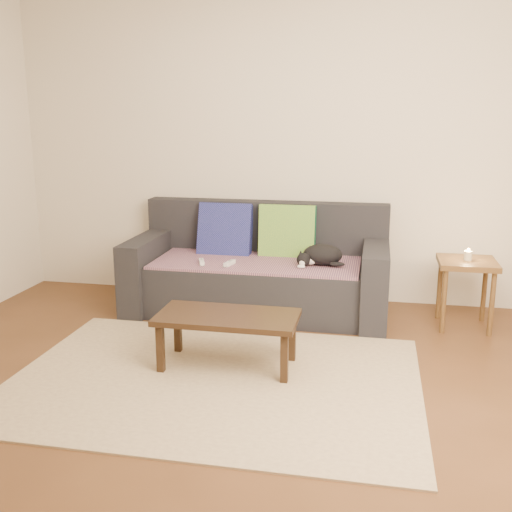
{
  "coord_description": "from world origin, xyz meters",
  "views": [
    {
      "loc": [
        0.93,
        -3.15,
        1.61
      ],
      "look_at": [
        0.05,
        1.2,
        0.55
      ],
      "focal_mm": 42.0,
      "sensor_mm": 36.0,
      "label": 1
    }
  ],
  "objects_px": {
    "sofa": "(259,274)",
    "side_table": "(467,272)",
    "wii_remote_a": "(202,262)",
    "coffee_table": "(228,321)",
    "wii_remote_b": "(230,263)",
    "cat": "(321,255)"
  },
  "relations": [
    {
      "from": "sofa",
      "to": "side_table",
      "type": "height_order",
      "value": "sofa"
    },
    {
      "from": "wii_remote_a",
      "to": "coffee_table",
      "type": "height_order",
      "value": "wii_remote_a"
    },
    {
      "from": "sofa",
      "to": "wii_remote_a",
      "type": "bearing_deg",
      "value": -147.03
    },
    {
      "from": "wii_remote_b",
      "to": "coffee_table",
      "type": "bearing_deg",
      "value": -154.84
    },
    {
      "from": "wii_remote_b",
      "to": "wii_remote_a",
      "type": "bearing_deg",
      "value": 103.02
    },
    {
      "from": "wii_remote_a",
      "to": "sofa",
      "type": "bearing_deg",
      "value": -77.32
    },
    {
      "from": "sofa",
      "to": "coffee_table",
      "type": "relative_size",
      "value": 2.33
    },
    {
      "from": "wii_remote_a",
      "to": "side_table",
      "type": "xyz_separation_m",
      "value": [
        2.04,
        0.16,
        -0.02
      ]
    },
    {
      "from": "cat",
      "to": "side_table",
      "type": "xyz_separation_m",
      "value": [
        1.11,
        0.01,
        -0.08
      ]
    },
    {
      "from": "coffee_table",
      "to": "wii_remote_b",
      "type": "bearing_deg",
      "value": 103.02
    },
    {
      "from": "cat",
      "to": "wii_remote_b",
      "type": "height_order",
      "value": "cat"
    },
    {
      "from": "cat",
      "to": "side_table",
      "type": "relative_size",
      "value": 0.71
    },
    {
      "from": "side_table",
      "to": "coffee_table",
      "type": "distance_m",
      "value": 1.94
    },
    {
      "from": "side_table",
      "to": "sofa",
      "type": "bearing_deg",
      "value": 176.32
    },
    {
      "from": "wii_remote_b",
      "to": "cat",
      "type": "bearing_deg",
      "value": -66.0
    },
    {
      "from": "sofa",
      "to": "side_table",
      "type": "bearing_deg",
      "value": -3.68
    },
    {
      "from": "cat",
      "to": "wii_remote_a",
      "type": "bearing_deg",
      "value": -169.51
    },
    {
      "from": "sofa",
      "to": "coffee_table",
      "type": "height_order",
      "value": "sofa"
    },
    {
      "from": "wii_remote_a",
      "to": "side_table",
      "type": "height_order",
      "value": "side_table"
    },
    {
      "from": "sofa",
      "to": "side_table",
      "type": "distance_m",
      "value": 1.64
    },
    {
      "from": "coffee_table",
      "to": "cat",
      "type": "bearing_deg",
      "value": 65.74
    },
    {
      "from": "sofa",
      "to": "cat",
      "type": "distance_m",
      "value": 0.57
    }
  ]
}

